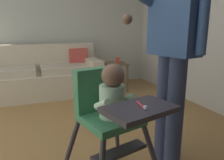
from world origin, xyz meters
TOP-DOWN VIEW (x-y plane):
  - ground at (0.00, 0.00)m, footprint 5.61×6.50m
  - wall_far at (0.00, 2.48)m, footprint 4.81×0.06m
  - couch at (-0.25, 1.96)m, footprint 2.10×0.86m
  - high_chair at (0.13, -0.64)m, footprint 0.73×0.82m
  - adult_standing at (0.71, -0.49)m, footprint 0.59×0.50m
  - toy_ball_second at (1.21, 0.52)m, footprint 0.21×0.21m
  - side_table at (1.08, 1.74)m, footprint 0.40×0.40m
  - sippy_cup at (1.13, 1.74)m, footprint 0.07×0.07m

SIDE VIEW (x-z plane):
  - ground at x=0.00m, z-range -0.10..0.00m
  - toy_ball_second at x=1.21m, z-range 0.00..0.21m
  - couch at x=-0.25m, z-range -0.10..0.76m
  - side_table at x=1.08m, z-range 0.12..0.64m
  - sippy_cup at x=1.13m, z-range 0.52..0.62m
  - high_chair at x=0.13m, z-range 0.17..1.10m
  - adult_standing at x=0.71m, z-range 0.12..1.81m
  - wall_far at x=0.00m, z-range 0.00..2.75m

